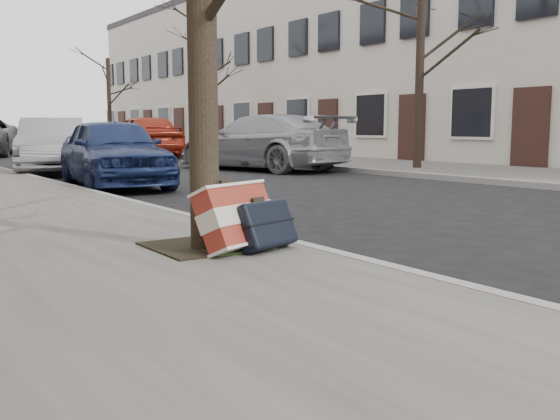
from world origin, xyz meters
TOP-DOWN VIEW (x-y plane):
  - ground at (0.00, 0.00)m, footprint 120.00×120.00m
  - far_sidewalk at (7.80, 15.00)m, footprint 4.00×70.00m
  - house_far at (13.15, 16.00)m, footprint 6.70×40.00m
  - dirt_patch at (-2.00, 1.20)m, footprint 0.85×0.85m
  - suitcase_red at (-1.87, 0.88)m, footprint 0.79×0.60m
  - suitcase_navy at (-1.67, 0.78)m, footprint 0.60×0.44m
  - car_near_front at (-0.29, 7.95)m, footprint 1.99×3.99m
  - car_near_mid at (-0.22, 12.33)m, footprint 2.59×4.31m
  - car_far_front at (4.52, 10.32)m, footprint 3.06×5.24m
  - car_far_back at (4.79, 18.71)m, footprint 2.31×4.81m
  - tree_far_a at (7.20, 7.38)m, footprint 0.21×0.21m
  - tree_far_b at (7.20, 18.45)m, footprint 0.21×0.21m
  - tree_far_c at (7.20, 28.99)m, footprint 0.21×0.21m

SIDE VIEW (x-z plane):
  - ground at x=0.00m, z-range 0.00..0.00m
  - far_sidewalk at x=7.80m, z-range 0.00..0.12m
  - dirt_patch at x=-2.00m, z-range 0.12..0.14m
  - suitcase_navy at x=-1.67m, z-range 0.12..0.54m
  - suitcase_red at x=-1.87m, z-range 0.12..0.66m
  - car_near_front at x=-0.29m, z-range 0.00..1.30m
  - car_near_mid at x=-0.22m, z-range 0.00..1.34m
  - car_far_front at x=4.52m, z-range 0.00..1.43m
  - car_far_back at x=4.79m, z-range 0.00..1.59m
  - tree_far_c at x=7.20m, z-range 0.12..4.69m
  - tree_far_a at x=7.20m, z-range 0.12..5.01m
  - tree_far_b at x=7.20m, z-range 0.12..5.57m
  - house_far at x=13.15m, z-range 0.00..7.20m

